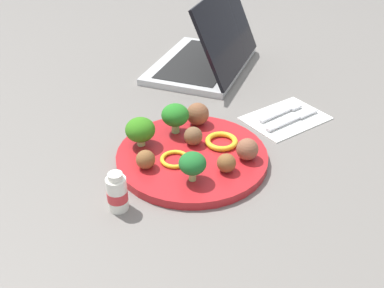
{
  "coord_description": "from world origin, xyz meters",
  "views": [
    {
      "loc": [
        -0.42,
        -0.52,
        0.48
      ],
      "look_at": [
        0.0,
        0.0,
        0.04
      ],
      "focal_mm": 41.19,
      "sensor_mm": 36.0,
      "label": 1
    }
  ],
  "objects_px": {
    "broccoli_floret_back_left": "(192,164)",
    "napkin": "(286,118)",
    "meatball_front_right": "(247,149)",
    "broccoli_floret_center": "(140,130)",
    "meatball_front_left": "(198,114)",
    "yogurt_bottle": "(117,193)",
    "pepper_ring_mid_right": "(175,159)",
    "meatball_center": "(146,159)",
    "pepper_ring_far_rim": "(221,141)",
    "broccoli_floret_front_left": "(175,115)",
    "fork": "(282,111)",
    "meatball_mid_right": "(226,163)",
    "meatball_near_rim": "(193,136)",
    "plate": "(192,157)",
    "knife": "(294,118)",
    "laptop": "(208,55)"
  },
  "relations": [
    {
      "from": "broccoli_floret_center",
      "to": "napkin",
      "type": "height_order",
      "value": "broccoli_floret_center"
    },
    {
      "from": "broccoli_floret_front_left",
      "to": "fork",
      "type": "bearing_deg",
      "value": -15.65
    },
    {
      "from": "meatball_near_rim",
      "to": "meatball_center",
      "type": "bearing_deg",
      "value": -176.85
    },
    {
      "from": "meatball_front_right",
      "to": "meatball_mid_right",
      "type": "distance_m",
      "value": 0.05
    },
    {
      "from": "meatball_front_right",
      "to": "meatball_mid_right",
      "type": "height_order",
      "value": "meatball_front_right"
    },
    {
      "from": "meatball_near_rim",
      "to": "yogurt_bottle",
      "type": "xyz_separation_m",
      "value": [
        -0.2,
        -0.05,
        -0.0
      ]
    },
    {
      "from": "meatball_front_right",
      "to": "knife",
      "type": "xyz_separation_m",
      "value": [
        0.19,
        0.05,
        -0.03
      ]
    },
    {
      "from": "broccoli_floret_center",
      "to": "meatball_mid_right",
      "type": "height_order",
      "value": "broccoli_floret_center"
    },
    {
      "from": "meatball_front_right",
      "to": "meatball_mid_right",
      "type": "xyz_separation_m",
      "value": [
        -0.05,
        -0.0,
        -0.0
      ]
    },
    {
      "from": "meatball_center",
      "to": "fork",
      "type": "bearing_deg",
      "value": -1.04
    },
    {
      "from": "meatball_front_left",
      "to": "meatball_mid_right",
      "type": "height_order",
      "value": "meatball_front_left"
    },
    {
      "from": "broccoli_floret_center",
      "to": "laptop",
      "type": "height_order",
      "value": "laptop"
    },
    {
      "from": "broccoli_floret_front_left",
      "to": "meatball_mid_right",
      "type": "bearing_deg",
      "value": -93.27
    },
    {
      "from": "knife",
      "to": "yogurt_bottle",
      "type": "xyz_separation_m",
      "value": [
        -0.43,
        -0.0,
        0.02
      ]
    },
    {
      "from": "meatball_center",
      "to": "pepper_ring_far_rim",
      "type": "xyz_separation_m",
      "value": [
        0.15,
        -0.03,
        -0.01
      ]
    },
    {
      "from": "broccoli_floret_back_left",
      "to": "yogurt_bottle",
      "type": "distance_m",
      "value": 0.13
    },
    {
      "from": "meatball_front_right",
      "to": "pepper_ring_far_rim",
      "type": "distance_m",
      "value": 0.07
    },
    {
      "from": "fork",
      "to": "laptop",
      "type": "height_order",
      "value": "laptop"
    },
    {
      "from": "broccoli_floret_center",
      "to": "meatball_front_right",
      "type": "xyz_separation_m",
      "value": [
        0.12,
        -0.16,
        -0.01
      ]
    },
    {
      "from": "meatball_front_left",
      "to": "yogurt_bottle",
      "type": "bearing_deg",
      "value": -157.48
    },
    {
      "from": "meatball_front_right",
      "to": "broccoli_floret_center",
      "type": "bearing_deg",
      "value": 127.99
    },
    {
      "from": "broccoli_floret_center",
      "to": "meatball_near_rim",
      "type": "bearing_deg",
      "value": -37.35
    },
    {
      "from": "meatball_front_left",
      "to": "yogurt_bottle",
      "type": "relative_size",
      "value": 0.66
    },
    {
      "from": "meatball_front_left",
      "to": "pepper_ring_mid_right",
      "type": "xyz_separation_m",
      "value": [
        -0.11,
        -0.08,
        -0.02
      ]
    },
    {
      "from": "napkin",
      "to": "plate",
      "type": "bearing_deg",
      "value": 178.25
    },
    {
      "from": "meatball_front_right",
      "to": "meatball_near_rim",
      "type": "distance_m",
      "value": 0.11
    },
    {
      "from": "broccoli_floret_center",
      "to": "meatball_mid_right",
      "type": "relative_size",
      "value": 1.68
    },
    {
      "from": "meatball_front_right",
      "to": "yogurt_bottle",
      "type": "relative_size",
      "value": 0.58
    },
    {
      "from": "broccoli_floret_back_left",
      "to": "napkin",
      "type": "height_order",
      "value": "broccoli_floret_back_left"
    },
    {
      "from": "meatball_mid_right",
      "to": "pepper_ring_mid_right",
      "type": "relative_size",
      "value": 0.62
    },
    {
      "from": "meatball_center",
      "to": "knife",
      "type": "distance_m",
      "value": 0.35
    },
    {
      "from": "plate",
      "to": "knife",
      "type": "xyz_separation_m",
      "value": [
        0.26,
        -0.03,
        -0.0
      ]
    },
    {
      "from": "broccoli_floret_front_left",
      "to": "napkin",
      "type": "height_order",
      "value": "broccoli_floret_front_left"
    },
    {
      "from": "broccoli_floret_center",
      "to": "laptop",
      "type": "bearing_deg",
      "value": 31.55
    },
    {
      "from": "meatball_mid_right",
      "to": "fork",
      "type": "distance_m",
      "value": 0.27
    },
    {
      "from": "broccoli_floret_back_left",
      "to": "broccoli_floret_center",
      "type": "bearing_deg",
      "value": 93.03
    },
    {
      "from": "meatball_front_left",
      "to": "pepper_ring_far_rim",
      "type": "bearing_deg",
      "value": -97.87
    },
    {
      "from": "meatball_mid_right",
      "to": "laptop",
      "type": "bearing_deg",
      "value": 53.01
    },
    {
      "from": "broccoli_floret_center",
      "to": "plate",
      "type": "bearing_deg",
      "value": -55.27
    },
    {
      "from": "yogurt_bottle",
      "to": "meatball_front_left",
      "type": "bearing_deg",
      "value": 22.52
    },
    {
      "from": "meatball_front_left",
      "to": "pepper_ring_mid_right",
      "type": "distance_m",
      "value": 0.14
    },
    {
      "from": "broccoli_floret_back_left",
      "to": "broccoli_floret_front_left",
      "type": "height_order",
      "value": "broccoli_floret_front_left"
    },
    {
      "from": "meatball_front_left",
      "to": "fork",
      "type": "distance_m",
      "value": 0.2
    },
    {
      "from": "plate",
      "to": "broccoli_floret_front_left",
      "type": "distance_m",
      "value": 0.09
    },
    {
      "from": "pepper_ring_mid_right",
      "to": "napkin",
      "type": "height_order",
      "value": "pepper_ring_mid_right"
    },
    {
      "from": "meatball_near_rim",
      "to": "napkin",
      "type": "height_order",
      "value": "meatball_near_rim"
    },
    {
      "from": "meatball_front_left",
      "to": "knife",
      "type": "relative_size",
      "value": 0.32
    },
    {
      "from": "meatball_front_right",
      "to": "knife",
      "type": "height_order",
      "value": "meatball_front_right"
    },
    {
      "from": "meatball_center",
      "to": "meatball_front_left",
      "type": "bearing_deg",
      "value": 19.35
    },
    {
      "from": "meatball_center",
      "to": "meatball_mid_right",
      "type": "bearing_deg",
      "value": -43.06
    }
  ]
}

